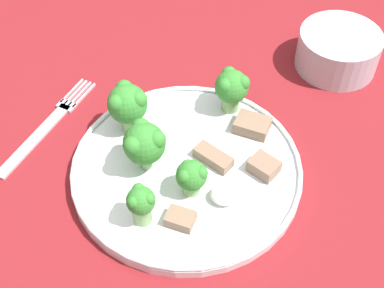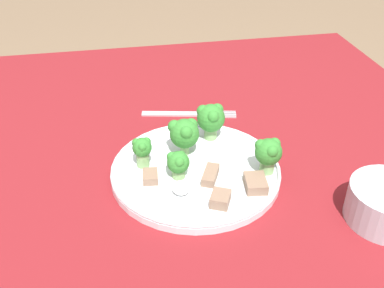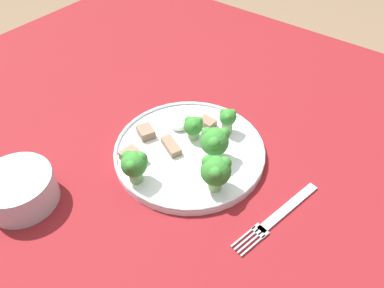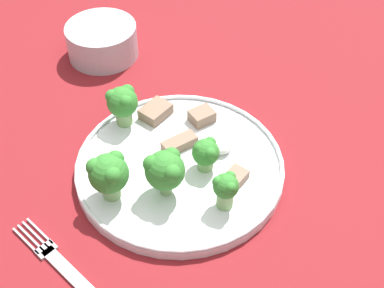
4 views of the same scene
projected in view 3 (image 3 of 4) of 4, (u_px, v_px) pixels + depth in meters
table at (177, 165)px, 0.80m from camera, size 1.29×1.13×0.75m
dinner_plate at (189, 151)px, 0.70m from camera, size 0.28×0.28×0.02m
fork at (278, 216)px, 0.60m from camera, size 0.06×0.19×0.00m
cream_bowl at (20, 190)px, 0.61m from camera, size 0.12×0.12×0.06m
broccoli_floret_near_rim_left at (215, 141)px, 0.65m from camera, size 0.05×0.05×0.07m
broccoli_floret_center_left at (193, 126)px, 0.70m from camera, size 0.04×0.04×0.05m
broccoli_floret_back_left at (216, 171)px, 0.60m from camera, size 0.05×0.05×0.07m
broccoli_floret_front_left at (134, 165)px, 0.62m from camera, size 0.05×0.04×0.06m
broccoli_floret_center_back at (228, 119)px, 0.71m from camera, size 0.03×0.03×0.05m
meat_slice_front_slice at (207, 122)px, 0.74m from camera, size 0.03×0.03×0.01m
meat_slice_middle_slice at (146, 132)px, 0.72m from camera, size 0.04×0.04×0.02m
meat_slice_rear_slice at (171, 146)px, 0.69m from camera, size 0.05×0.04×0.01m
meat_slice_edge_slice at (133, 157)px, 0.67m from camera, size 0.05×0.04×0.02m
sauce_dollop at (177, 124)px, 0.73m from camera, size 0.03×0.03×0.02m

